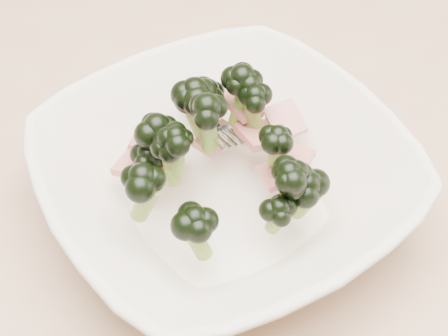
# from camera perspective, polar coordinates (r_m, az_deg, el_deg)

# --- Properties ---
(dining_table) EXTENTS (1.20, 0.80, 0.75)m
(dining_table) POSITION_cam_1_polar(r_m,az_deg,el_deg) (0.67, 0.94, -6.76)
(dining_table) COLOR tan
(dining_table) RESTS_ON ground
(broccoli_dish) EXTENTS (0.38, 0.38, 0.13)m
(broccoli_dish) POSITION_cam_1_polar(r_m,az_deg,el_deg) (0.55, -0.09, -0.40)
(broccoli_dish) COLOR beige
(broccoli_dish) RESTS_ON dining_table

